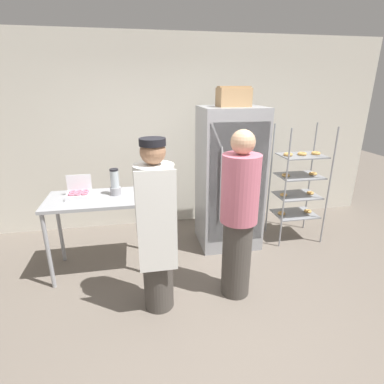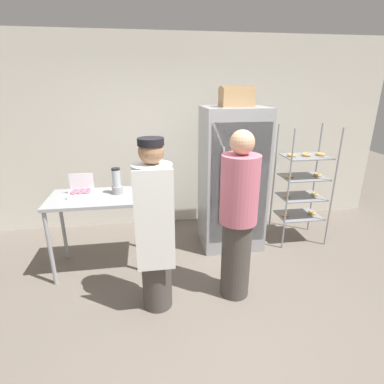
{
  "view_description": "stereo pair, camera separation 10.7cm",
  "coord_description": "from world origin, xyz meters",
  "px_view_note": "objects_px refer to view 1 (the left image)",
  "views": [
    {
      "loc": [
        -0.63,
        -2.13,
        2.1
      ],
      "look_at": [
        -0.08,
        0.74,
        1.06
      ],
      "focal_mm": 28.0,
      "sensor_mm": 36.0,
      "label": 1
    },
    {
      "loc": [
        -0.52,
        -2.15,
        2.1
      ],
      "look_at": [
        -0.08,
        0.74,
        1.06
      ],
      "focal_mm": 28.0,
      "sensor_mm": 36.0,
      "label": 2
    }
  ],
  "objects_px": {
    "cardboard_storage_box": "(234,97)",
    "person_customer": "(239,217)",
    "person_baker": "(156,227)",
    "donut_box": "(79,194)",
    "baking_rack": "(298,184)",
    "blender_pitcher": "(115,183)",
    "refrigerator": "(229,179)"
  },
  "relations": [
    {
      "from": "blender_pitcher",
      "to": "donut_box",
      "type": "bearing_deg",
      "value": -175.87
    },
    {
      "from": "blender_pitcher",
      "to": "cardboard_storage_box",
      "type": "xyz_separation_m",
      "value": [
        1.46,
        0.29,
        0.92
      ]
    },
    {
      "from": "donut_box",
      "to": "cardboard_storage_box",
      "type": "bearing_deg",
      "value": 9.78
    },
    {
      "from": "cardboard_storage_box",
      "to": "blender_pitcher",
      "type": "bearing_deg",
      "value": -168.7
    },
    {
      "from": "refrigerator",
      "to": "baking_rack",
      "type": "height_order",
      "value": "refrigerator"
    },
    {
      "from": "person_customer",
      "to": "cardboard_storage_box",
      "type": "bearing_deg",
      "value": 77.1
    },
    {
      "from": "refrigerator",
      "to": "blender_pitcher",
      "type": "height_order",
      "value": "refrigerator"
    },
    {
      "from": "blender_pitcher",
      "to": "person_customer",
      "type": "xyz_separation_m",
      "value": [
        1.21,
        -0.78,
        -0.17
      ]
    },
    {
      "from": "donut_box",
      "to": "person_customer",
      "type": "relative_size",
      "value": 0.16
    },
    {
      "from": "cardboard_storage_box",
      "to": "person_customer",
      "type": "distance_m",
      "value": 1.55
    },
    {
      "from": "refrigerator",
      "to": "donut_box",
      "type": "relative_size",
      "value": 6.87
    },
    {
      "from": "refrigerator",
      "to": "cardboard_storage_box",
      "type": "relative_size",
      "value": 4.77
    },
    {
      "from": "person_baker",
      "to": "person_customer",
      "type": "relative_size",
      "value": 0.97
    },
    {
      "from": "blender_pitcher",
      "to": "person_customer",
      "type": "bearing_deg",
      "value": -32.83
    },
    {
      "from": "baking_rack",
      "to": "person_baker",
      "type": "bearing_deg",
      "value": -151.63
    },
    {
      "from": "donut_box",
      "to": "baking_rack",
      "type": "bearing_deg",
      "value": 5.82
    },
    {
      "from": "refrigerator",
      "to": "donut_box",
      "type": "distance_m",
      "value": 1.88
    },
    {
      "from": "donut_box",
      "to": "blender_pitcher",
      "type": "bearing_deg",
      "value": 4.13
    },
    {
      "from": "person_baker",
      "to": "refrigerator",
      "type": "bearing_deg",
      "value": 47.33
    },
    {
      "from": "baking_rack",
      "to": "person_baker",
      "type": "height_order",
      "value": "person_baker"
    },
    {
      "from": "refrigerator",
      "to": "cardboard_storage_box",
      "type": "distance_m",
      "value": 1.04
    },
    {
      "from": "baking_rack",
      "to": "donut_box",
      "type": "height_order",
      "value": "baking_rack"
    },
    {
      "from": "baking_rack",
      "to": "person_baker",
      "type": "distance_m",
      "value": 2.32
    },
    {
      "from": "refrigerator",
      "to": "person_customer",
      "type": "distance_m",
      "value": 1.11
    },
    {
      "from": "donut_box",
      "to": "blender_pitcher",
      "type": "xyz_separation_m",
      "value": [
        0.4,
        0.03,
        0.09
      ]
    },
    {
      "from": "refrigerator",
      "to": "donut_box",
      "type": "bearing_deg",
      "value": -169.79
    },
    {
      "from": "baking_rack",
      "to": "cardboard_storage_box",
      "type": "height_order",
      "value": "cardboard_storage_box"
    },
    {
      "from": "cardboard_storage_box",
      "to": "person_baker",
      "type": "bearing_deg",
      "value": -133.06
    },
    {
      "from": "baking_rack",
      "to": "cardboard_storage_box",
      "type": "bearing_deg",
      "value": 178.24
    },
    {
      "from": "blender_pitcher",
      "to": "person_baker",
      "type": "distance_m",
      "value": 0.95
    },
    {
      "from": "donut_box",
      "to": "person_customer",
      "type": "distance_m",
      "value": 1.78
    },
    {
      "from": "cardboard_storage_box",
      "to": "person_customer",
      "type": "xyz_separation_m",
      "value": [
        -0.25,
        -1.07,
        -1.09
      ]
    }
  ]
}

